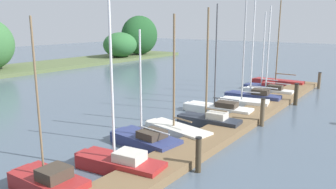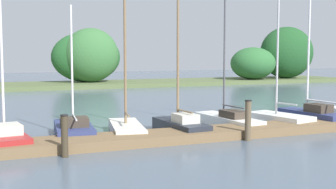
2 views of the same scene
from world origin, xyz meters
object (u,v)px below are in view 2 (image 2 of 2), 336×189
sailboat_6 (226,119)px  sailboat_8 (309,114)px  sailboat_7 (277,118)px  mooring_piling_1 (65,136)px  sailboat_5 (180,124)px  sailboat_2 (5,135)px  sailboat_3 (73,129)px  sailboat_4 (126,127)px  mooring_piling_2 (248,120)px

sailboat_6 → sailboat_8: 4.27m
sailboat_7 → mooring_piling_1: bearing=92.0°
sailboat_5 → sailboat_7: size_ratio=0.89×
mooring_piling_1 → sailboat_6: bearing=22.9°
sailboat_2 → mooring_piling_1: bearing=-153.8°
sailboat_6 → sailboat_8: sailboat_8 is taller
sailboat_2 → mooring_piling_1: (1.70, -2.48, 0.27)m
sailboat_3 → sailboat_4: (2.09, -0.27, -0.02)m
sailboat_2 → sailboat_8: (13.68, 0.22, 0.00)m
mooring_piling_2 → sailboat_8: bearing=26.9°
sailboat_2 → sailboat_3: size_ratio=1.62×
sailboat_6 → sailboat_4: bearing=87.1°
sailboat_2 → sailboat_8: size_ratio=1.18×
sailboat_6 → mooring_piling_2: 3.31m
sailboat_5 → sailboat_7: (5.03, 0.23, -0.05)m
sailboat_8 → sailboat_4: bearing=82.8°
sailboat_3 → mooring_piling_2: sailboat_3 is taller
sailboat_4 → sailboat_8: sailboat_8 is taller
sailboat_2 → sailboat_7: size_ratio=1.20×
sailboat_4 → mooring_piling_1: (-2.97, -3.11, 0.38)m
sailboat_3 → sailboat_8: 11.13m
sailboat_7 → sailboat_8: sailboat_8 is taller
sailboat_7 → sailboat_8: 1.91m
sailboat_4 → sailboat_7: sailboat_7 is taller
sailboat_2 → sailboat_4: size_ratio=1.43×
sailboat_5 → sailboat_7: bearing=-91.8°
sailboat_4 → mooring_piling_1: 4.31m
sailboat_3 → sailboat_5: size_ratio=0.83×
sailboat_3 → mooring_piling_2: size_ratio=3.34×
sailboat_5 → mooring_piling_2: (1.84, -2.27, 0.38)m
sailboat_7 → sailboat_8: bearing=-99.9°
sailboat_3 → mooring_piling_2: 6.85m
sailboat_3 → mooring_piling_1: bearing=171.1°
sailboat_8 → sailboat_6: bearing=77.6°
mooring_piling_1 → sailboat_5: bearing=25.3°
sailboat_7 → sailboat_5: bearing=80.0°
sailboat_6 → mooring_piling_1: (-7.75, -3.27, 0.36)m
sailboat_5 → sailboat_2: bearing=84.8°
sailboat_7 → mooring_piling_2: sailboat_7 is taller
sailboat_6 → mooring_piling_1: sailboat_6 is taller
mooring_piling_1 → sailboat_2: bearing=124.4°
sailboat_2 → sailboat_5: (6.74, -0.10, -0.02)m
sailboat_3 → sailboat_7: size_ratio=0.74×
sailboat_5 → sailboat_3: bearing=72.2°
sailboat_3 → mooring_piling_2: (6.01, -3.27, 0.45)m
sailboat_7 → sailboat_2: bearing=78.1°
sailboat_3 → sailboat_2: bearing=114.7°
sailboat_2 → sailboat_8: sailboat_2 is taller
mooring_piling_1 → mooring_piling_2: size_ratio=0.88×
sailboat_5 → sailboat_6: (2.70, 0.89, -0.06)m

